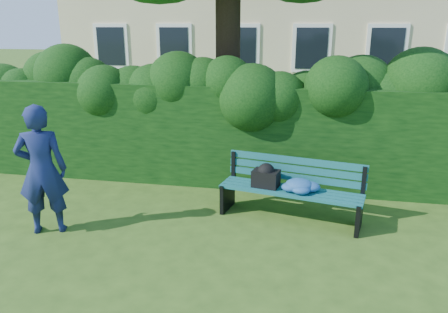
# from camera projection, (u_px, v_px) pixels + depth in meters

# --- Properties ---
(ground) EXTENTS (80.00, 80.00, 0.00)m
(ground) POSITION_uv_depth(u_px,v_px,m) (216.00, 234.00, 6.09)
(ground) COLOR #314E18
(ground) RESTS_ON ground
(hedge) EXTENTS (10.00, 1.00, 1.80)m
(hedge) POSITION_uv_depth(u_px,v_px,m) (241.00, 134.00, 7.89)
(hedge) COLOR black
(hedge) RESTS_ON ground
(park_bench) EXTENTS (2.16, 0.96, 0.89)m
(park_bench) POSITION_uv_depth(u_px,v_px,m) (289.00, 186.00, 6.45)
(park_bench) COLOR #104C50
(park_bench) RESTS_ON ground
(man_reading) EXTENTS (0.78, 0.65, 1.81)m
(man_reading) POSITION_uv_depth(u_px,v_px,m) (42.00, 170.00, 5.92)
(man_reading) COLOR navy
(man_reading) RESTS_ON ground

